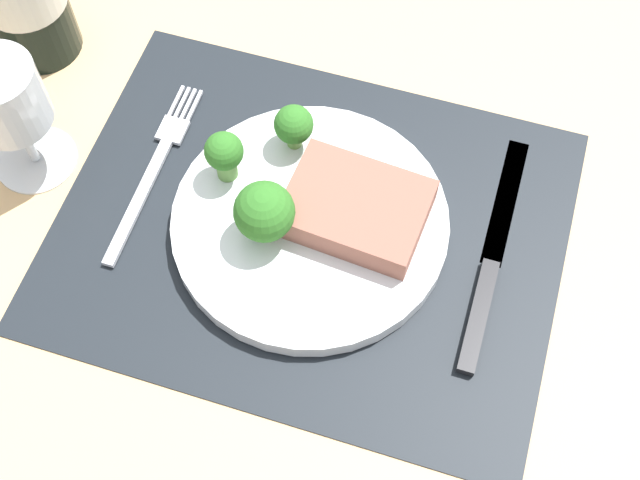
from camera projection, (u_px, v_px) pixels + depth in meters
The scene contains 10 objects.
ground_plane at pixel (310, 238), 72.42cm from camera, with size 140.00×110.00×3.00cm, color tan.
placemat at pixel (310, 229), 70.96cm from camera, with size 42.47×33.33×0.30cm, color black.
plate at pixel (310, 223), 70.12cm from camera, with size 23.31×23.31×1.60cm, color silver.
steak at pixel (356, 208), 68.37cm from camera, with size 11.41×8.47×2.64cm, color #8C5647.
broccoli_back_left at pixel (224, 154), 68.79cm from camera, with size 3.30×3.30×5.10cm.
broccoli_front_edge at pixel (264, 212), 65.77cm from camera, with size 4.96×4.96×5.96cm.
broccoli_near_steak at pixel (294, 125), 70.61cm from camera, with size 3.41×3.41×4.52cm.
fork at pixel (154, 169), 73.34cm from camera, with size 2.40×19.20×0.50cm.
knife at pixel (490, 269), 68.65cm from camera, with size 1.80×23.00×0.80cm.
wine_glass at pixel (6, 103), 67.14cm from camera, with size 7.22×7.22×12.10cm.
Camera 1 is at (11.01, -32.62, 62.21)cm, focal length 46.81 mm.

